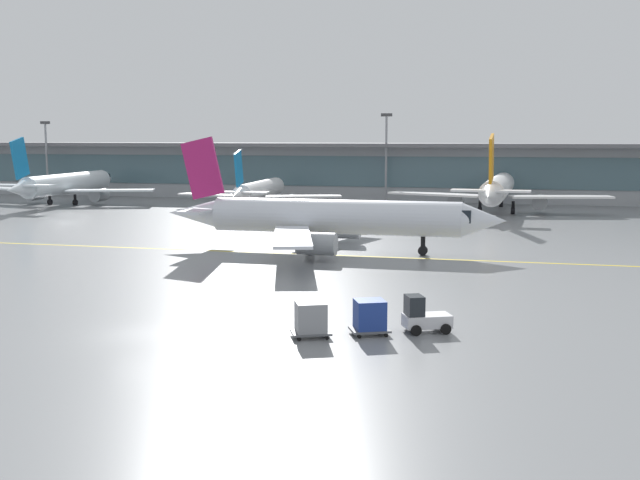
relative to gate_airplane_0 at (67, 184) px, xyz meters
The scene contains 12 objects.
ground_plane 87.44m from the gate_airplane_0, 56.14° to the right, with size 400.00×400.00×0.00m, color gray.
taxiway_centreline_stripe 67.64m from the gate_airplane_0, 38.49° to the right, with size 110.00×0.36×0.01m, color yellow.
terminal_concourse 53.00m from the gate_airplane_0, 23.22° to the left, with size 179.60×11.00×9.60m.
gate_airplane_0 is the anchor object (origin of this frame).
gate_airplane_1 32.19m from the gate_airplane_0, ahead, with size 25.28×27.20×9.01m.
gate_airplane_2 67.04m from the gate_airplane_0, ahead, with size 31.34×33.73×11.17m.
taxiing_regional_jet 66.01m from the gate_airplane_0, 37.36° to the right, with size 32.49×30.33×10.80m.
baggage_tug 93.75m from the gate_airplane_0, 46.79° to the right, with size 2.94×2.41×2.10m.
cargo_dolly_lead 92.77m from the gate_airplane_0, 48.58° to the right, with size 2.57×2.31×1.94m.
cargo_dolly_trailing 91.83m from the gate_airplane_0, 50.53° to the right, with size 2.57×2.31×1.94m.
apron_light_mast_0 18.75m from the gate_airplane_0, 131.80° to the left, with size 1.80×0.36×13.41m.
apron_light_mast_1 51.41m from the gate_airplane_0, 16.73° to the left, with size 1.80×0.36×14.43m.
Camera 1 is at (19.93, -38.31, 10.91)m, focal length 43.71 mm.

